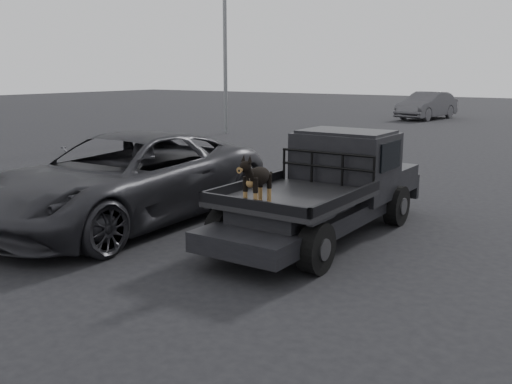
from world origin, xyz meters
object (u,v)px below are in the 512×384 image
Objects in this scene: dog at (257,181)px; distant_car_a at (427,106)px; flatbed_ute at (321,211)px; parked_suv at (125,179)px.

distant_car_a is at bearing 102.83° from dog.
distant_car_a is (-6.32, 27.74, -0.48)m from dog.
dog is (-0.10, -1.84, 0.83)m from flatbed_ute.
parked_suv reaches higher than flatbed_ute.
dog reaches higher than flatbed_ute.
distant_car_a reaches higher than flatbed_ute.
distant_car_a is (-6.42, 25.91, 0.35)m from flatbed_ute.
dog is at bearing -68.31° from distant_car_a.
flatbed_ute is 26.69m from distant_car_a.
parked_suv is 1.24× the size of distant_car_a.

